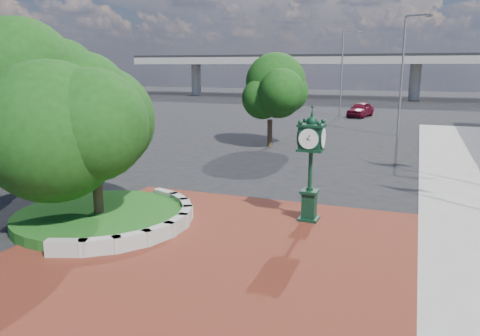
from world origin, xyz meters
name	(u,v)px	position (x,y,z in m)	size (l,w,h in m)	color
ground	(225,240)	(0.00, 0.00, 0.00)	(200.00, 200.00, 0.00)	black
plaza	(213,250)	(0.00, -1.00, 0.02)	(12.00, 12.00, 0.04)	maroon
planter_wall	(154,222)	(-2.71, 0.00, 0.27)	(2.96, 6.77, 0.54)	#9E9B93
grass_bed	(100,217)	(-5.00, 0.00, 0.20)	(6.10, 6.10, 0.40)	#174513
overpass	(383,60)	(-0.22, 70.00, 6.54)	(90.00, 12.00, 7.50)	#9E9B93
tree_planter	(93,122)	(-5.00, 0.00, 3.72)	(5.20, 5.20, 6.33)	#38281C
tree_northwest	(25,96)	(-13.00, 5.00, 4.12)	(5.60, 5.60, 6.93)	#38281C
tree_street	(270,101)	(-4.00, 18.00, 3.24)	(4.40, 4.40, 5.45)	#38281C
post_clock	(311,160)	(2.18, 2.88, 2.31)	(0.90, 0.90, 4.20)	black
parked_car	(360,109)	(-0.29, 40.61, 0.82)	(1.94, 4.83, 1.64)	#5C0D1E
street_lamp_near	(405,67)	(4.52, 26.63, 5.57)	(2.07, 0.84, 9.50)	slate
street_lamp_far	(344,67)	(-2.36, 40.66, 5.53)	(2.12, 0.39, 9.43)	slate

